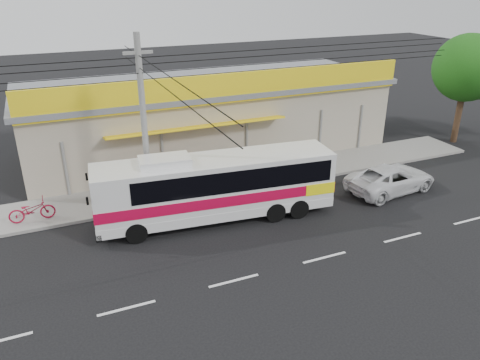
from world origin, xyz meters
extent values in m
plane|color=black|center=(0.00, 0.00, 0.00)|extent=(120.00, 120.00, 0.00)
cube|color=gray|center=(0.00, 6.00, 0.07)|extent=(30.00, 3.20, 0.15)
cube|color=#AB9D8A|center=(0.00, 11.60, 2.10)|extent=(22.00, 8.00, 4.20)
cube|color=slate|center=(0.00, 11.60, 4.35)|extent=(22.60, 8.60, 0.30)
cube|color=yellow|center=(0.00, 7.48, 4.90)|extent=(22.00, 0.24, 1.60)
cube|color=red|center=(-2.00, 7.45, 4.90)|extent=(9.00, 0.10, 1.20)
cube|color=#126A20|center=(6.50, 7.45, 4.90)|extent=(2.40, 0.10, 1.10)
cube|color=navy|center=(9.20, 7.45, 4.90)|extent=(2.20, 0.10, 1.10)
cube|color=red|center=(-9.00, 7.45, 4.90)|extent=(3.00, 0.10, 1.10)
cube|color=yellow|center=(-2.00, 7.30, 3.00)|extent=(10.00, 1.20, 0.37)
cube|color=silver|center=(-2.87, 2.32, 1.72)|extent=(11.04, 3.37, 2.62)
cube|color=#BC0831|center=(-2.87, 2.32, 1.40)|extent=(11.08, 3.41, 0.50)
cube|color=yellow|center=(1.81, 1.83, 1.40)|extent=(1.68, 2.46, 0.54)
cube|color=black|center=(-2.24, 2.25, 2.31)|extent=(9.24, 3.22, 1.00)
cube|color=black|center=(-8.20, 2.87, 2.13)|extent=(0.35, 2.00, 1.36)
cube|color=silver|center=(-5.12, 2.55, 3.19)|extent=(2.29, 1.48, 0.33)
cylinder|color=black|center=(-6.75, 1.69, 0.47)|extent=(0.97, 0.38, 0.94)
cylinder|color=black|center=(-6.54, 3.72, 0.47)|extent=(0.97, 0.38, 0.94)
cylinder|color=black|center=(0.72, 0.92, 0.47)|extent=(0.97, 0.38, 0.94)
cylinder|color=black|center=(0.93, 2.95, 0.47)|extent=(0.97, 0.38, 0.94)
imported|color=maroon|center=(-10.78, 5.26, 0.68)|extent=(2.01, 0.71, 1.05)
imported|color=black|center=(-6.63, 4.70, 0.75)|extent=(2.01, 0.59, 1.21)
imported|color=silver|center=(6.68, 1.63, 0.70)|extent=(5.24, 2.86, 1.39)
cylinder|color=slate|center=(-5.53, 4.20, 4.19)|extent=(0.27, 0.27, 8.38)
cube|color=slate|center=(-5.53, 4.20, 7.54)|extent=(1.26, 0.13, 0.13)
cylinder|color=#352015|center=(16.04, 6.31, 1.83)|extent=(0.41, 0.41, 3.66)
sphere|color=#18410E|center=(16.04, 6.31, 5.03)|extent=(4.35, 4.35, 4.35)
sphere|color=#18410E|center=(16.72, 5.97, 4.35)|extent=(2.75, 2.75, 2.75)
camera|label=1|loc=(-9.53, -15.94, 10.53)|focal=35.00mm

